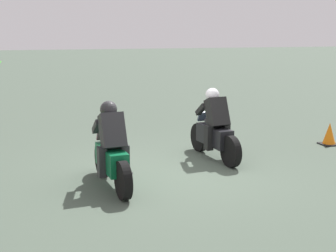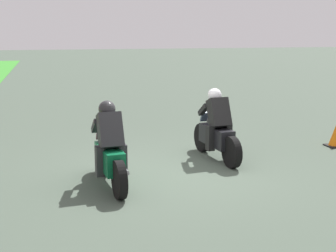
# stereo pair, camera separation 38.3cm
# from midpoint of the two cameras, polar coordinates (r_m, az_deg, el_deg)

# --- Properties ---
(ground_plane) EXTENTS (120.00, 120.00, 0.00)m
(ground_plane) POSITION_cam_midpoint_polar(r_m,az_deg,el_deg) (9.20, -0.71, -5.65)
(ground_plane) COLOR #465447
(rider_lane_a) EXTENTS (2.04, 0.57, 1.51)m
(rider_lane_a) POSITION_cam_midpoint_polar(r_m,az_deg,el_deg) (10.08, 4.55, -0.50)
(rider_lane_a) COLOR black
(rider_lane_a) RESTS_ON ground_plane
(rider_lane_b) EXTENTS (2.04, 0.56, 1.51)m
(rider_lane_b) POSITION_cam_midpoint_polar(r_m,az_deg,el_deg) (8.33, -8.13, -3.14)
(rider_lane_b) COLOR black
(rider_lane_b) RESTS_ON ground_plane
(traffic_cone) EXTENTS (0.40, 0.40, 0.54)m
(traffic_cone) POSITION_cam_midpoint_polar(r_m,az_deg,el_deg) (11.92, 17.99, -1.00)
(traffic_cone) COLOR black
(traffic_cone) RESTS_ON ground_plane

